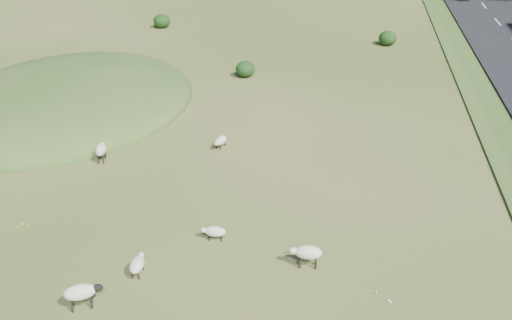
# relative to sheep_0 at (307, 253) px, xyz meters

# --- Properties ---
(ground) EXTENTS (160.00, 160.00, 0.00)m
(ground) POSITION_rel_sheep_0_xyz_m (-5.16, 22.61, -0.64)
(ground) COLOR #355119
(ground) RESTS_ON ground
(mound) EXTENTS (16.00, 20.00, 4.00)m
(mound) POSITION_rel_sheep_0_xyz_m (-17.16, 14.61, -0.64)
(mound) COLOR #33561E
(mound) RESTS_ON ground
(shrubs) EXTENTS (23.02, 14.84, 1.33)m
(shrubs) POSITION_rel_sheep_0_xyz_m (-7.44, 30.80, -0.00)
(shrubs) COLOR black
(shrubs) RESTS_ON ground
(sheep_0) EXTENTS (1.28, 0.63, 0.92)m
(sheep_0) POSITION_rel_sheep_0_xyz_m (0.00, 0.00, 0.00)
(sheep_0) COLOR beige
(sheep_0) RESTS_ON ground
(sheep_1) EXTENTS (1.36, 1.02, 0.96)m
(sheep_1) POSITION_rel_sheep_0_xyz_m (-7.35, -3.68, 0.03)
(sheep_1) COLOR beige
(sheep_1) RESTS_ON ground
(sheep_2) EXTENTS (1.06, 0.51, 0.60)m
(sheep_2) POSITION_rel_sheep_0_xyz_m (-3.89, 1.13, -0.26)
(sheep_2) COLOR beige
(sheep_2) RESTS_ON ground
(sheep_3) EXTENTS (0.79, 1.30, 0.90)m
(sheep_3) POSITION_rel_sheep_0_xyz_m (-11.41, 7.06, -0.01)
(sheep_3) COLOR beige
(sheep_3) RESTS_ON ground
(sheep_4) EXTENTS (0.71, 1.16, 0.65)m
(sheep_4) POSITION_rel_sheep_0_xyz_m (-5.69, 9.73, -0.23)
(sheep_4) COLOR beige
(sheep_4) RESTS_ON ground
(sheep_5) EXTENTS (0.57, 1.17, 0.67)m
(sheep_5) POSITION_rel_sheep_0_xyz_m (-6.17, -1.55, -0.22)
(sheep_5) COLOR beige
(sheep_5) RESTS_ON ground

